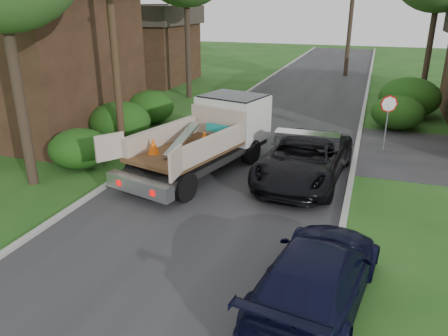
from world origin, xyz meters
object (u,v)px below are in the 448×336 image
Objects in this scene: utility_pole at (113,29)px; house_left_near at (21,43)px; house_left_far at (144,43)px; black_pickup at (304,158)px; flatbed_truck at (215,131)px; navy_suv at (317,274)px; stop_sign at (388,111)px.

utility_pole is 1.03× the size of house_left_near.
house_left_far is 1.27× the size of black_pickup.
flatbed_truck is 1.47× the size of navy_suv.
flatbed_truck is at bearing -147.28° from stop_sign.
black_pickup is 1.18× the size of navy_suv.
black_pickup is at bearing -9.85° from house_left_near.
house_left_far is at bearing 95.71° from house_left_near.
house_left_near is at bearing 162.80° from utility_pole.
house_left_far is 23.75m from black_pickup.
house_left_near is at bearing -176.23° from flatbed_truck.
utility_pole reaches higher than navy_suv.
stop_sign is 0.26× the size of house_left_near.
stop_sign is 0.33× the size of flatbed_truck.
utility_pole is at bearing -159.38° from stop_sign.
house_left_near reaches higher than house_left_far.
stop_sign is 0.49× the size of navy_suv.
utility_pole is at bearing -166.32° from flatbed_truck.
black_pickup is at bearing -47.74° from house_left_far.
black_pickup is 7.14m from navy_suv.
utility_pole is at bearing -179.08° from black_pickup.
flatbed_truck is (-6.38, -4.10, -0.35)m from stop_sign.
house_left_near is at bearing -173.37° from stop_sign.
flatbed_truck reaches higher than black_pickup.
utility_pole is (-10.68, -4.02, 3.40)m from stop_sign.
black_pickup is (-2.80, -4.50, -0.95)m from stop_sign.
flatbed_truck is at bearing -10.97° from house_left_near.
flatbed_truck is (12.32, -17.10, -1.62)m from house_left_far.
black_pickup is (3.58, -0.40, -0.60)m from flatbed_truck.
house_left_far is 1.50× the size of navy_suv.
flatbed_truck is 1.24× the size of black_pickup.
stop_sign is 0.33× the size of house_left_far.
stop_sign is at bearing 6.63° from house_left_near.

